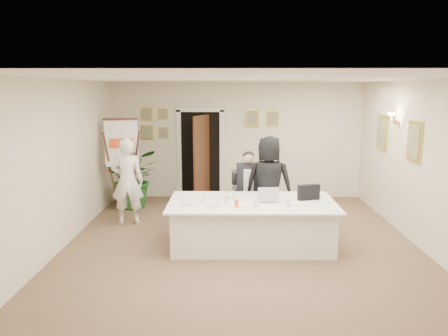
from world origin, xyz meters
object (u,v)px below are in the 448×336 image
potted_palm (134,178)px  oj_glass (237,204)px  paper_stack (300,204)px  conference_table (252,223)px  laptop (268,193)px  standing_man (127,181)px  seated_man (248,188)px  steel_jug (227,200)px  standing_woman (269,184)px  flip_chart (122,169)px  laptop_bag (309,192)px

potted_palm → oj_glass: potted_palm is taller
potted_palm → paper_stack: size_ratio=4.06×
conference_table → laptop: laptop is taller
standing_man → oj_glass: (2.11, -1.61, -0.02)m
potted_palm → seated_man: bearing=-27.2°
steel_jug → standing_woman: bearing=51.3°
standing_woman → laptop: bearing=95.2°
flip_chart → oj_glass: 3.56m
laptop_bag → oj_glass: 1.34m
seated_man → standing_man: bearing=165.9°
standing_man → potted_palm: 1.26m
standing_man → paper_stack: (3.16, -1.43, -0.07)m
oj_glass → seated_man: bearing=80.6°
flip_chart → laptop_bag: (3.68, -2.07, -0.01)m
standing_woman → oj_glass: size_ratio=13.82×
seated_man → laptop: seated_man is taller
paper_stack → laptop_bag: bearing=59.8°
steel_jug → flip_chart: bearing=134.6°
laptop_bag → flip_chart: bearing=135.5°
paper_stack → oj_glass: size_ratio=2.56×
seated_man → conference_table: bearing=-102.2°
standing_man → potted_palm: size_ratio=1.27×
standing_man → standing_woman: size_ratio=0.96×
flip_chart → laptop: (2.99, -2.14, -0.00)m
laptop_bag → steel_jug: laptop_bag is taller
potted_palm → laptop: (2.81, -2.40, 0.24)m
standing_woman → potted_palm: size_ratio=1.33×
paper_stack → flip_chart: bearing=145.4°
laptop → paper_stack: bearing=-31.2°
seated_man → laptop_bag: 1.44m
flip_chart → oj_glass: bearing=-46.7°
laptop_bag → steel_jug: bearing=174.9°
seated_man → laptop: size_ratio=4.02×
conference_table → laptop: (0.27, 0.06, 0.52)m
conference_table → flip_chart: (-2.71, 2.20, 0.53)m
potted_palm → laptop_bag: 4.22m
conference_table → potted_palm: bearing=135.8°
seated_man → flip_chart: 2.90m
potted_palm → standing_woman: bearing=-28.9°
seated_man → standing_woman: (0.37, -0.30, 0.16)m
conference_table → laptop_bag: 1.10m
standing_man → paper_stack: 3.46m
laptop → oj_glass: (-0.54, -0.45, -0.07)m
standing_woman → potted_palm: (-2.89, 1.60, -0.22)m
potted_palm → oj_glass: bearing=-51.6°
conference_table → paper_stack: 0.90m
seated_man → laptop: (0.28, -1.10, 0.18)m
seated_man → standing_man: standing_man is taller
standing_woman → potted_palm: bearing=-17.6°
conference_table → paper_stack: (0.78, -0.20, 0.40)m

